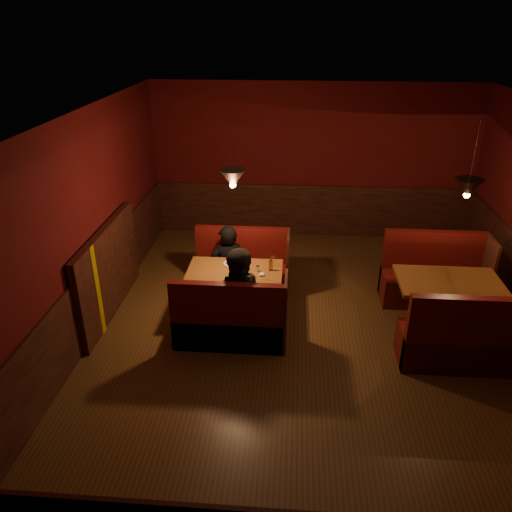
# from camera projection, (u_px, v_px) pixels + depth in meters

# --- Properties ---
(room) EXTENTS (6.02, 7.02, 2.92)m
(room) POSITION_uv_depth(u_px,v_px,m) (296.00, 264.00, 6.41)
(room) COLOR #553419
(room) RESTS_ON ground
(main_table) EXTENTS (1.33, 0.81, 0.93)m
(main_table) POSITION_uv_depth(u_px,v_px,m) (236.00, 281.00, 7.05)
(main_table) COLOR brown
(main_table) RESTS_ON ground
(main_bench_far) EXTENTS (1.46, 0.52, 1.00)m
(main_bench_far) POSITION_uv_depth(u_px,v_px,m) (243.00, 271.00, 7.82)
(main_bench_far) COLOR #390A08
(main_bench_far) RESTS_ON ground
(main_bench_near) EXTENTS (1.46, 0.52, 1.00)m
(main_bench_near) POSITION_uv_depth(u_px,v_px,m) (231.00, 324.00, 6.47)
(main_bench_near) COLOR #390A08
(main_bench_near) RESTS_ON ground
(second_table) EXTENTS (1.36, 0.87, 0.77)m
(second_table) POSITION_uv_depth(u_px,v_px,m) (447.00, 294.00, 6.68)
(second_table) COLOR brown
(second_table) RESTS_ON ground
(second_bench_far) EXTENTS (1.50, 0.56, 1.07)m
(second_bench_far) POSITION_uv_depth(u_px,v_px,m) (433.00, 280.00, 7.51)
(second_bench_far) COLOR #390A08
(second_bench_far) RESTS_ON ground
(second_bench_near) EXTENTS (1.50, 0.56, 1.07)m
(second_bench_near) POSITION_uv_depth(u_px,v_px,m) (465.00, 344.00, 6.05)
(second_bench_near) COLOR #390A08
(second_bench_near) RESTS_ON ground
(diner_a) EXTENTS (0.63, 0.50, 1.50)m
(diner_a) POSITION_uv_depth(u_px,v_px,m) (227.00, 250.00, 7.50)
(diner_a) COLOR black
(diner_a) RESTS_ON ground
(diner_b) EXTENTS (0.88, 0.72, 1.66)m
(diner_b) POSITION_uv_depth(u_px,v_px,m) (243.00, 285.00, 6.36)
(diner_b) COLOR black
(diner_b) RESTS_ON ground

